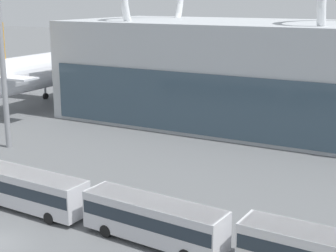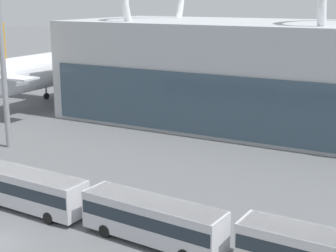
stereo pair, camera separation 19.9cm
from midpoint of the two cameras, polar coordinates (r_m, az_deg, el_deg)
airliner_at_gate_near at (r=93.09m, az=-11.43°, el=6.43°), size 43.42×44.45×14.25m
shuttle_bus_1 at (r=45.98m, az=-15.34°, el=-6.68°), size 11.57×3.29×3.30m
shuttle_bus_2 at (r=38.71m, az=-1.77°, el=-10.18°), size 11.63×3.60×3.30m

